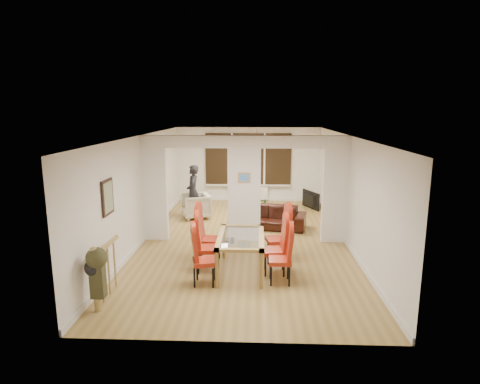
# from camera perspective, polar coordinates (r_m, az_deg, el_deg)

# --- Properties ---
(floor) EXTENTS (5.00, 9.00, 0.01)m
(floor) POSITION_cam_1_polar(r_m,az_deg,el_deg) (10.10, 0.58, -6.84)
(floor) COLOR olive
(floor) RESTS_ON ground
(room_walls) EXTENTS (5.00, 9.00, 2.60)m
(room_walls) POSITION_cam_1_polar(r_m,az_deg,el_deg) (9.76, 0.60, 0.42)
(room_walls) COLOR silver
(room_walls) RESTS_ON floor
(divider_wall) EXTENTS (5.00, 0.18, 2.60)m
(divider_wall) POSITION_cam_1_polar(r_m,az_deg,el_deg) (9.76, 0.60, 0.42)
(divider_wall) COLOR white
(divider_wall) RESTS_ON floor
(bay_window_blinds) EXTENTS (3.00, 0.08, 1.80)m
(bay_window_blinds) POSITION_cam_1_polar(r_m,az_deg,el_deg) (14.12, 1.17, 4.71)
(bay_window_blinds) COLOR black
(bay_window_blinds) RESTS_ON room_walls
(radiator) EXTENTS (1.40, 0.08, 0.50)m
(radiator) POSITION_cam_1_polar(r_m,az_deg,el_deg) (14.27, 1.15, -0.10)
(radiator) COLOR white
(radiator) RESTS_ON floor
(pendant_light) EXTENTS (0.36, 0.36, 0.36)m
(pendant_light) POSITION_cam_1_polar(r_m,az_deg,el_deg) (12.92, 2.41, 6.96)
(pendant_light) COLOR orange
(pendant_light) RESTS_ON room_walls
(stair_newel) EXTENTS (0.40, 1.20, 1.10)m
(stair_newel) POSITION_cam_1_polar(r_m,az_deg,el_deg) (7.36, -18.36, -10.08)
(stair_newel) COLOR #A58A4B
(stair_newel) RESTS_ON floor
(wall_poster) EXTENTS (0.04, 0.52, 0.67)m
(wall_poster) POSITION_cam_1_polar(r_m,az_deg,el_deg) (7.85, -18.31, -0.70)
(wall_poster) COLOR gray
(wall_poster) RESTS_ON room_walls
(pillar_photo) EXTENTS (0.30, 0.03, 0.25)m
(pillar_photo) POSITION_cam_1_polar(r_m,az_deg,el_deg) (9.61, 0.58, 2.06)
(pillar_photo) COLOR #4C8CD8
(pillar_photo) RESTS_ON divider_wall
(dining_table) EXTENTS (0.91, 1.61, 0.76)m
(dining_table) POSITION_cam_1_polar(r_m,az_deg,el_deg) (8.08, 0.12, -8.80)
(dining_table) COLOR olive
(dining_table) RESTS_ON floor
(dining_chair_la) EXTENTS (0.51, 0.51, 1.05)m
(dining_chair_la) POSITION_cam_1_polar(r_m,az_deg,el_deg) (7.52, -5.06, -9.23)
(dining_chair_la) COLOR maroon
(dining_chair_la) RESTS_ON floor
(dining_chair_lb) EXTENTS (0.48, 0.48, 1.10)m
(dining_chair_lb) POSITION_cam_1_polar(r_m,az_deg,el_deg) (8.10, -4.55, -7.48)
(dining_chair_lb) COLOR maroon
(dining_chair_lb) RESTS_ON floor
(dining_chair_lc) EXTENTS (0.51, 0.51, 1.14)m
(dining_chair_lc) POSITION_cam_1_polar(r_m,az_deg,el_deg) (8.57, -4.40, -6.24)
(dining_chair_lc) COLOR maroon
(dining_chair_lc) RESTS_ON floor
(dining_chair_ra) EXTENTS (0.42, 0.42, 1.04)m
(dining_chair_ra) POSITION_cam_1_polar(r_m,az_deg,el_deg) (7.59, 5.72, -9.10)
(dining_chair_ra) COLOR maroon
(dining_chair_ra) RESTS_ON floor
(dining_chair_rb) EXTENTS (0.48, 0.48, 1.09)m
(dining_chair_rb) POSITION_cam_1_polar(r_m,az_deg,el_deg) (7.99, 4.95, -7.78)
(dining_chair_rb) COLOR maroon
(dining_chair_rb) RESTS_ON floor
(dining_chair_rc) EXTENTS (0.54, 0.54, 1.14)m
(dining_chair_rc) POSITION_cam_1_polar(r_m,az_deg,el_deg) (8.59, 5.32, -6.22)
(dining_chair_rc) COLOR maroon
(dining_chair_rc) RESTS_ON floor
(sofa) EXTENTS (2.19, 1.21, 0.60)m
(sofa) POSITION_cam_1_polar(r_m,az_deg,el_deg) (11.10, 3.94, -3.53)
(sofa) COLOR black
(sofa) RESTS_ON floor
(armchair) EXTENTS (0.99, 1.00, 0.73)m
(armchair) POSITION_cam_1_polar(r_m,az_deg,el_deg) (12.10, -6.26, -1.99)
(armchair) COLOR #BDB7A0
(armchair) RESTS_ON floor
(person) EXTENTS (0.61, 0.44, 1.58)m
(person) POSITION_cam_1_polar(r_m,az_deg,el_deg) (12.13, -6.70, 0.10)
(person) COLOR black
(person) RESTS_ON floor
(television) EXTENTS (0.97, 0.52, 0.58)m
(television) POSITION_cam_1_polar(r_m,az_deg,el_deg) (13.38, 9.65, -1.11)
(television) COLOR black
(television) RESTS_ON floor
(coffee_table) EXTENTS (0.93, 0.54, 0.20)m
(coffee_table) POSITION_cam_1_polar(r_m,az_deg,el_deg) (12.56, 2.96, -2.66)
(coffee_table) COLOR black
(coffee_table) RESTS_ON floor
(bottle) EXTENTS (0.07, 0.07, 0.28)m
(bottle) POSITION_cam_1_polar(r_m,az_deg,el_deg) (12.49, 3.56, -1.63)
(bottle) COLOR #143F19
(bottle) RESTS_ON coffee_table
(bowl) EXTENTS (0.21, 0.21, 0.05)m
(bowl) POSITION_cam_1_polar(r_m,az_deg,el_deg) (12.52, 3.08, -2.11)
(bowl) COLOR black
(bowl) RESTS_ON coffee_table
(shoes) EXTENTS (0.22, 0.24, 0.09)m
(shoes) POSITION_cam_1_polar(r_m,az_deg,el_deg) (9.87, -1.48, -7.00)
(shoes) COLOR black
(shoes) RESTS_ON floor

